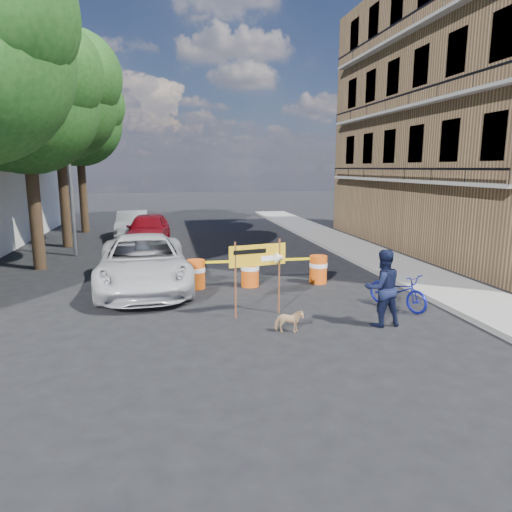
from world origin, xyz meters
name	(u,v)px	position (x,y,z in m)	size (l,w,h in m)	color
ground	(257,318)	(0.00, 0.00, 0.00)	(120.00, 120.00, 0.00)	black
sidewalk_east	(379,259)	(6.20, 6.00, 0.07)	(2.40, 40.00, 0.15)	gray
apartment_building	(487,115)	(12.00, 8.00, 6.00)	(8.00, 16.00, 12.00)	#96724C
tree_mid_a	(27,100)	(-6.74, 7.00, 6.01)	(5.25, 5.00, 8.68)	#332316
tree_mid_b	(58,99)	(-6.73, 12.00, 6.71)	(5.67, 5.40, 9.62)	#332316
tree_far	(79,121)	(-6.74, 17.00, 6.22)	(5.04, 4.80, 8.84)	#332316
streetlamp	(70,151)	(-5.93, 9.50, 4.38)	(1.25, 0.18, 8.00)	gray
barrel_far_left	(131,277)	(-3.26, 3.06, 0.47)	(0.58, 0.58, 0.90)	#D34D0C
barrel_mid_left	(196,274)	(-1.31, 3.14, 0.47)	(0.58, 0.58, 0.90)	#D34D0C
barrel_mid_right	(250,272)	(0.38, 3.08, 0.47)	(0.58, 0.58, 0.90)	#D34D0C
barrel_far_right	(318,269)	(2.62, 3.06, 0.47)	(0.58, 0.58, 0.90)	#D34D0C
detour_sign	(265,260)	(0.24, 0.21, 1.42)	(1.48, 0.42, 1.94)	#592D19
pedestrian	(382,288)	(2.78, -1.10, 0.92)	(0.89, 0.70, 1.84)	black
bicycle	(399,274)	(3.83, 0.09, 0.92)	(0.64, 0.97, 1.84)	#121895
dog	(289,321)	(0.50, -1.17, 0.27)	(0.29, 0.65, 0.54)	tan
suv_white	(143,263)	(-2.90, 3.50, 0.81)	(2.69, 5.84, 1.62)	silver
sedan_red	(148,229)	(-3.03, 11.57, 0.78)	(1.85, 4.60, 1.57)	maroon
sedan_silver	(133,225)	(-3.93, 14.10, 0.73)	(1.54, 4.42, 1.46)	silver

